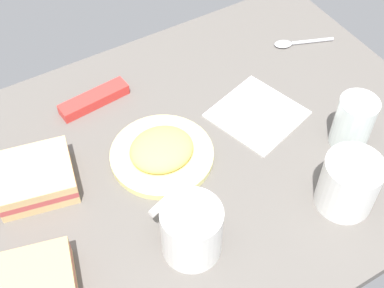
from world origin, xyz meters
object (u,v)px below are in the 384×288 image
Objects in this scene: plate_of_food at (162,152)px; snack_bar at (94,99)px; coffee_mug_black at (191,230)px; glass_of_milk at (353,124)px; paper_napkin at (257,114)px; sandwich_side at (32,288)px; coffee_mug_milky at (349,183)px; spoon at (294,43)px; sandwich_main at (35,178)px.

snack_bar is at bearing 104.78° from plate_of_food.
coffee_mug_black is 33.76cm from glass_of_milk.
glass_of_milk is 0.68× the size of paper_napkin.
sandwich_side is at bearing -132.12° from snack_bar.
glass_of_milk reaches higher than coffee_mug_milky.
spoon is 0.86× the size of paper_napkin.
sandwich_main reaches higher than spoon.
snack_bar is (-4.59, 17.41, -0.38)cm from plate_of_food.
spoon reaches higher than paper_napkin.
coffee_mug_black is 23.01cm from sandwich_side.
coffee_mug_milky reaches higher than plate_of_food.
snack_bar is (-24.86, 39.51, -3.79)cm from coffee_mug_milky.
snack_bar is 29.70cm from paper_napkin.
spoon is (16.93, 34.23, -4.41)cm from coffee_mug_milky.
coffee_mug_black is 0.80× the size of sandwich_side.
sandwich_side is 1.00× the size of paper_napkin.
glass_of_milk reaches higher than sandwich_side.
coffee_mug_black is 0.93× the size of spoon.
snack_bar reaches higher than paper_napkin.
snack_bar is at bearing 38.94° from sandwich_main.
glass_of_milk is 16.79cm from paper_napkin.
glass_of_milk reaches higher than spoon.
coffee_mug_black and coffee_mug_milky have the same top height.
sandwich_side is 55.94cm from glass_of_milk.
glass_of_milk reaches higher than coffee_mug_black.
sandwich_main is 18.63cm from sandwich_side.
spoon is at bearing 72.37° from glass_of_milk.
glass_of_milk reaches higher than sandwich_main.
glass_of_milk is 45.61cm from snack_bar.
plate_of_food reaches higher than spoon.
coffee_mug_black is 1.18× the size of glass_of_milk.
coffee_mug_black is at bearing 168.41° from coffee_mug_milky.
glass_of_milk is (33.52, 3.99, -0.46)cm from coffee_mug_black.
paper_napkin is at bearing -7.32° from sandwich_main.
snack_bar is (22.12, 29.82, -1.20)cm from sandwich_side.
coffee_mug_milky is 48.04cm from sandwich_side.
paper_napkin is at bearing -145.52° from spoon.
glass_of_milk is 0.79× the size of spoon.
sandwich_main is at bearing 159.86° from glass_of_milk.
plate_of_food is 30.17cm from coffee_mug_milky.
sandwich_main is at bearing -146.61° from snack_bar.
coffee_mug_black reaches higher than snack_bar.
sandwich_main is 1.00× the size of sandwich_side.
paper_napkin is (-17.80, -12.22, -0.23)cm from spoon.
coffee_mug_black reaches higher than paper_napkin.
sandwich_main is 1.06× the size of snack_bar.
spoon is 42.12cm from snack_bar.
spoon is at bearing 63.69° from coffee_mug_milky.
coffee_mug_black reaches higher than plate_of_food.
coffee_mug_black is (-4.33, -17.05, 3.42)cm from plate_of_food.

